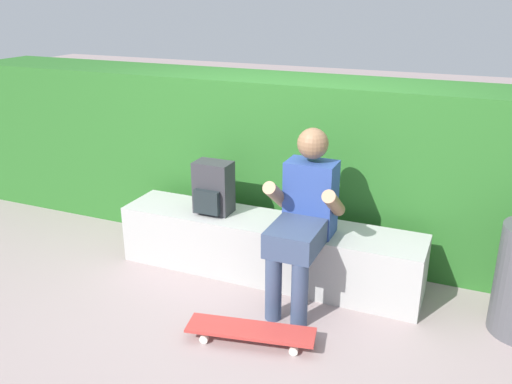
# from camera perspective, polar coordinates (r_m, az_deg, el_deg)

# --- Properties ---
(ground_plane) EXTENTS (24.00, 24.00, 0.00)m
(ground_plane) POSITION_cam_1_polar(r_m,az_deg,el_deg) (3.97, -0.49, -10.64)
(ground_plane) COLOR gray
(bench_main) EXTENTS (2.30, 0.45, 0.45)m
(bench_main) POSITION_cam_1_polar(r_m,az_deg,el_deg) (4.11, 1.21, -5.93)
(bench_main) COLOR #AAAAA6
(bench_main) RESTS_ON ground
(person_skater) EXTENTS (0.49, 0.62, 1.20)m
(person_skater) POSITION_cam_1_polar(r_m,az_deg,el_deg) (3.64, 5.06, -2.25)
(person_skater) COLOR #2D4793
(person_skater) RESTS_ON ground
(skateboard_near_person) EXTENTS (0.82, 0.35, 0.09)m
(skateboard_near_person) POSITION_cam_1_polar(r_m,az_deg,el_deg) (3.46, -0.56, -14.42)
(skateboard_near_person) COLOR #BC3833
(skateboard_near_person) RESTS_ON ground
(backpack_on_bench) EXTENTS (0.28, 0.23, 0.40)m
(backpack_on_bench) POSITION_cam_1_polar(r_m,az_deg,el_deg) (4.11, -4.54, 0.38)
(backpack_on_bench) COLOR #333338
(backpack_on_bench) RESTS_ON bench_main
(hedge_row) EXTENTS (5.86, 0.72, 1.39)m
(hedge_row) POSITION_cam_1_polar(r_m,az_deg,el_deg) (4.69, 0.87, 3.65)
(hedge_row) COLOR #2A6725
(hedge_row) RESTS_ON ground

